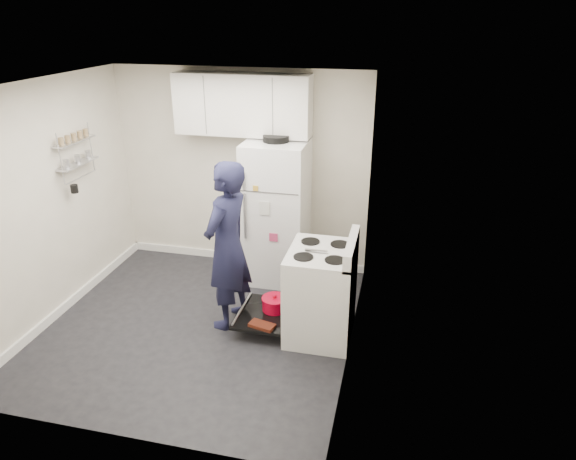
% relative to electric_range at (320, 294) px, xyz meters
% --- Properties ---
extents(room, '(3.21, 3.21, 2.51)m').
position_rel_electric_range_xyz_m(room, '(-1.29, -0.12, 0.74)').
color(room, black).
rests_on(room, ground).
extents(electric_range, '(0.66, 0.76, 1.10)m').
position_rel_electric_range_xyz_m(electric_range, '(0.00, 0.00, 0.00)').
color(electric_range, silver).
rests_on(electric_range, ground).
extents(open_oven_door, '(0.55, 0.72, 0.22)m').
position_rel_electric_range_xyz_m(open_oven_door, '(-0.55, 0.03, -0.28)').
color(open_oven_door, black).
rests_on(open_oven_door, ground).
extents(refrigerator, '(0.72, 0.74, 1.80)m').
position_rel_electric_range_xyz_m(refrigerator, '(-0.72, 1.10, 0.40)').
color(refrigerator, white).
rests_on(refrigerator, ground).
extents(upper_cabinets, '(1.60, 0.33, 0.70)m').
position_rel_electric_range_xyz_m(upper_cabinets, '(-1.16, 1.28, 1.63)').
color(upper_cabinets, silver).
rests_on(upper_cabinets, room).
extents(wall_shelf_rack, '(0.14, 0.60, 0.61)m').
position_rel_electric_range_xyz_m(wall_shelf_rack, '(-2.78, 0.34, 1.21)').
color(wall_shelf_rack, '#B2B2B7').
rests_on(wall_shelf_rack, room).
extents(person, '(0.57, 0.74, 1.79)m').
position_rel_electric_range_xyz_m(person, '(-0.96, 0.00, 0.43)').
color(person, '#181935').
rests_on(person, ground).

